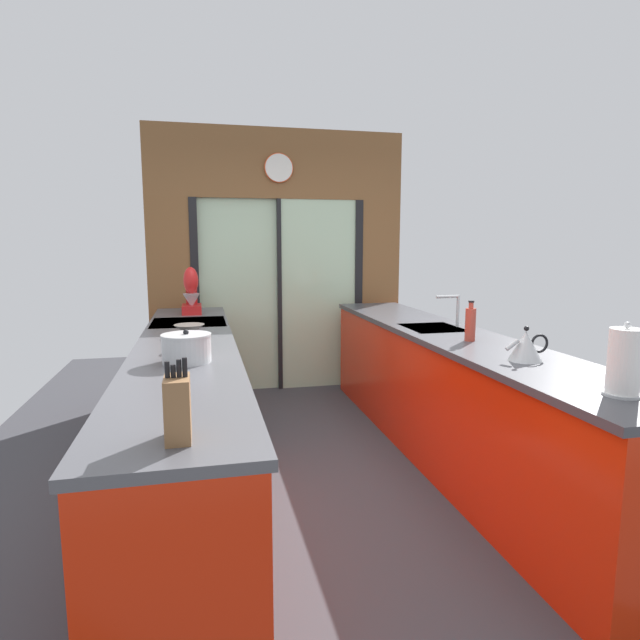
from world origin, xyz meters
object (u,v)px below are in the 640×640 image
(oven_range, at_px, (191,378))
(mixing_bowl_far, at_px, (189,330))
(stock_pot, at_px, (186,348))
(knife_block, at_px, (178,408))
(paper_towel_roll, at_px, (624,363))
(kettle, at_px, (526,346))
(soap_bottle, at_px, (470,324))
(stand_mixer, at_px, (191,296))
(mixing_bowl_near, at_px, (188,343))

(oven_range, bearing_deg, mixing_bowl_far, -88.51)
(mixing_bowl_far, distance_m, stock_pot, 0.77)
(knife_block, relative_size, paper_towel_roll, 0.87)
(kettle, xyz_separation_m, paper_towel_roll, (-0.00, -0.67, 0.06))
(oven_range, distance_m, soap_bottle, 2.27)
(stand_mixer, relative_size, soap_bottle, 1.59)
(mixing_bowl_near, bearing_deg, kettle, -20.44)
(mixing_bowl_far, height_order, stock_pot, stock_pot)
(stand_mixer, distance_m, paper_towel_roll, 3.52)
(mixing_bowl_far, relative_size, kettle, 0.79)
(knife_block, xyz_separation_m, stock_pot, (-0.00, 1.14, -0.03))
(kettle, distance_m, soap_bottle, 0.60)
(oven_range, bearing_deg, paper_towel_roll, -54.51)
(knife_block, distance_m, stand_mixer, 3.14)
(oven_range, xyz_separation_m, paper_towel_roll, (1.80, -2.52, 0.60))
(mixing_bowl_far, distance_m, soap_bottle, 1.86)
(mixing_bowl_near, height_order, stand_mixer, stand_mixer)
(soap_bottle, bearing_deg, knife_block, -142.45)
(oven_range, relative_size, mixing_bowl_near, 6.20)
(mixing_bowl_far, bearing_deg, soap_bottle, -17.10)
(knife_block, relative_size, stand_mixer, 0.64)
(stand_mixer, xyz_separation_m, kettle, (1.78, -2.37, -0.08))
(oven_range, relative_size, knife_block, 3.40)
(oven_range, relative_size, kettle, 3.57)
(kettle, relative_size, paper_towel_roll, 0.83)
(mixing_bowl_near, bearing_deg, stand_mixer, 90.00)
(oven_range, relative_size, stand_mixer, 2.19)
(mixing_bowl_far, distance_m, stand_mixer, 1.23)
(oven_range, height_order, stand_mixer, stand_mixer)
(kettle, height_order, paper_towel_roll, paper_towel_roll)
(mixing_bowl_far, height_order, soap_bottle, soap_bottle)
(stock_pot, relative_size, soap_bottle, 1.00)
(mixing_bowl_far, xyz_separation_m, knife_block, (0.00, -1.92, 0.06))
(stock_pot, distance_m, paper_towel_roll, 2.06)
(mixing_bowl_far, distance_m, knife_block, 1.92)
(mixing_bowl_near, bearing_deg, stock_pot, -90.00)
(oven_range, height_order, kettle, kettle)
(mixing_bowl_far, bearing_deg, stock_pot, -90.00)
(mixing_bowl_near, relative_size, stock_pot, 0.56)
(mixing_bowl_near, distance_m, knife_block, 1.44)
(stand_mixer, bearing_deg, paper_towel_roll, -59.62)
(stock_pot, bearing_deg, kettle, -11.78)
(stock_pot, height_order, paper_towel_roll, paper_towel_roll)
(paper_towel_roll, bearing_deg, oven_range, 125.49)
(mixing_bowl_far, bearing_deg, paper_towel_roll, -45.56)
(stand_mixer, bearing_deg, mixing_bowl_near, -90.00)
(mixing_bowl_far, bearing_deg, knife_block, -90.00)
(stand_mixer, relative_size, paper_towel_roll, 1.35)
(mixing_bowl_near, height_order, stock_pot, stock_pot)
(knife_block, relative_size, soap_bottle, 1.03)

